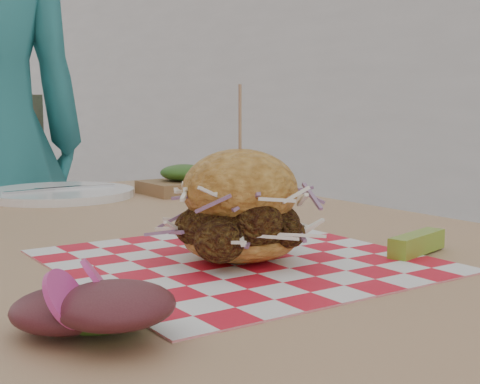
% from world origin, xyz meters
% --- Properties ---
extents(patio_table, '(0.80, 1.20, 0.75)m').
position_xyz_m(patio_table, '(-0.28, 0.04, 0.67)').
color(patio_table, tan).
rests_on(patio_table, ground).
extents(paper_liner, '(0.36, 0.36, 0.00)m').
position_xyz_m(paper_liner, '(-0.29, -0.16, 0.75)').
color(paper_liner, red).
rests_on(paper_liner, patio_table).
extents(sandwich, '(0.16, 0.16, 0.19)m').
position_xyz_m(sandwich, '(-0.29, -0.16, 0.80)').
color(sandwich, '#C48937').
rests_on(sandwich, paper_liner).
extents(pickle_spear, '(0.10, 0.04, 0.02)m').
position_xyz_m(pickle_spear, '(-0.11, -0.24, 0.76)').
color(pickle_spear, '#89AA31').
rests_on(pickle_spear, paper_liner).
extents(side_salad, '(0.14, 0.14, 0.05)m').
position_xyz_m(side_salad, '(-0.52, -0.30, 0.76)').
color(side_salad, '#3F1419').
rests_on(side_salad, patio_table).
extents(place_setting, '(0.27, 0.27, 0.02)m').
position_xyz_m(place_setting, '(-0.28, 0.46, 0.76)').
color(place_setting, white).
rests_on(place_setting, patio_table).
extents(kraft_tray, '(0.15, 0.12, 0.06)m').
position_xyz_m(kraft_tray, '(-0.06, 0.38, 0.77)').
color(kraft_tray, brown).
rests_on(kraft_tray, patio_table).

